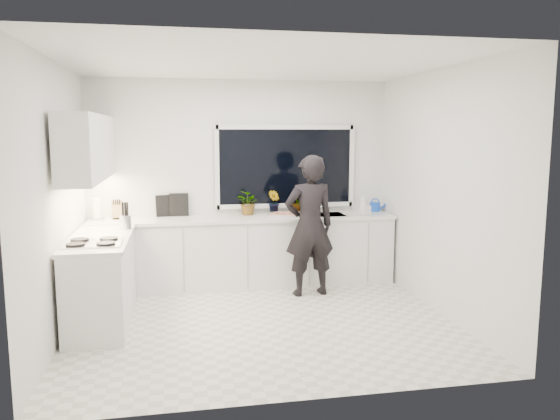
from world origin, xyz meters
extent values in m
cube|color=beige|center=(0.00, 0.00, -0.01)|extent=(4.00, 3.50, 0.02)
cube|color=white|center=(0.00, 1.76, 1.35)|extent=(4.00, 0.02, 2.70)
cube|color=white|center=(-2.01, 0.00, 1.35)|extent=(0.02, 3.50, 2.70)
cube|color=white|center=(2.01, 0.00, 1.35)|extent=(0.02, 3.50, 2.70)
cube|color=white|center=(0.00, 0.00, 2.71)|extent=(4.00, 3.50, 0.02)
cube|color=black|center=(0.60, 1.73, 1.55)|extent=(1.80, 0.02, 1.00)
cube|color=white|center=(0.00, 1.45, 0.44)|extent=(3.92, 0.58, 0.88)
cube|color=white|center=(-1.67, 0.35, 0.44)|extent=(0.58, 1.60, 0.88)
cube|color=silver|center=(0.00, 1.44, 0.90)|extent=(3.94, 0.62, 0.04)
cube|color=silver|center=(-1.67, 0.35, 0.90)|extent=(0.62, 1.60, 0.04)
cube|color=white|center=(-1.79, 0.70, 1.85)|extent=(0.34, 2.10, 0.70)
cube|color=silver|center=(1.05, 1.45, 0.87)|extent=(0.58, 0.42, 0.14)
cylinder|color=silver|center=(1.05, 1.65, 1.03)|extent=(0.03, 0.03, 0.22)
cube|color=black|center=(-1.69, 0.00, 0.94)|extent=(0.56, 0.48, 0.03)
imported|color=black|center=(0.74, 0.90, 0.87)|extent=(0.68, 0.48, 1.74)
cube|color=silver|center=(0.55, 1.42, 0.94)|extent=(0.53, 0.45, 0.03)
cube|color=red|center=(0.55, 1.42, 0.95)|extent=(0.48, 0.40, 0.01)
cylinder|color=blue|center=(1.85, 1.61, 0.98)|extent=(0.18, 0.18, 0.13)
cylinder|color=white|center=(-1.85, 1.55, 1.05)|extent=(0.14, 0.14, 0.26)
cube|color=#88603F|center=(-1.61, 1.59, 1.03)|extent=(0.14, 0.12, 0.22)
cylinder|color=#B9B9BE|center=(-1.44, 0.80, 1.00)|extent=(0.17, 0.17, 0.16)
cube|color=black|center=(-1.03, 1.69, 1.06)|extent=(0.22, 0.06, 0.28)
cube|color=black|center=(-0.84, 1.69, 1.07)|extent=(0.25, 0.03, 0.30)
imported|color=#26662D|center=(0.08, 1.61, 1.08)|extent=(0.37, 0.38, 0.33)
imported|color=#26662D|center=(0.43, 1.61, 1.08)|extent=(0.19, 0.21, 0.33)
imported|color=#26662D|center=(0.76, 1.61, 1.09)|extent=(0.27, 0.27, 0.34)
imported|color=#D8BF66|center=(1.56, 1.30, 1.06)|extent=(0.14, 0.14, 0.29)
imported|color=#D8BF66|center=(1.62, 1.30, 1.01)|extent=(0.10, 0.10, 0.19)
camera|label=1|loc=(-0.86, -5.53, 2.01)|focal=35.00mm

